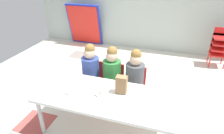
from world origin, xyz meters
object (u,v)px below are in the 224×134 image
object	(u,v)px
seated_child_near_camera	(91,67)
folded_activity_table	(84,25)
kid_chair_red_stack	(220,45)
donut_powdered_loose	(99,94)
seated_child_far_right	(135,74)
paper_bag_brown	(121,85)
craft_table	(107,99)
donut_powdered_on_plate	(69,92)
paper_plate_near_edge	(69,93)
seated_child_middle_seat	(112,70)
paper_plate_center_table	(123,103)

from	to	relation	value
seated_child_near_camera	folded_activity_table	world-z (taller)	folded_activity_table
kid_chair_red_stack	folded_activity_table	bearing A→B (deg)	174.67
donut_powdered_loose	seated_child_far_right	bearing A→B (deg)	63.22
kid_chair_red_stack	paper_bag_brown	size ratio (longest dim) A/B	3.64
craft_table	kid_chair_red_stack	world-z (taller)	kid_chair_red_stack
craft_table	donut_powdered_loose	xyz separation A→B (m)	(-0.09, -0.02, 0.06)
folded_activity_table	donut_powdered_on_plate	distance (m)	3.10
seated_child_near_camera	paper_plate_near_edge	bearing A→B (deg)	-88.96
kid_chair_red_stack	donut_powdered_on_plate	bearing A→B (deg)	-128.70
paper_bag_brown	donut_powdered_on_plate	size ratio (longest dim) A/B	2.21
craft_table	folded_activity_table	bearing A→B (deg)	119.81
seated_child_middle_seat	seated_child_far_right	size ratio (longest dim) A/B	1.00
seated_child_far_right	paper_bag_brown	world-z (taller)	seated_child_far_right
paper_plate_near_edge	donut_powdered_loose	xyz separation A→B (m)	(0.36, 0.08, 0.01)
craft_table	seated_child_far_right	xyz separation A→B (m)	(0.21, 0.59, 0.06)
seated_child_far_right	paper_plate_center_table	distance (m)	0.68
paper_bag_brown	seated_child_near_camera	bearing A→B (deg)	141.75
paper_plate_near_edge	seated_child_near_camera	bearing A→B (deg)	91.04
craft_table	folded_activity_table	world-z (taller)	folded_activity_table
folded_activity_table	donut_powdered_on_plate	size ratio (longest dim) A/B	10.90
donut_powdered_loose	folded_activity_table	bearing A→B (deg)	118.19
craft_table	paper_bag_brown	size ratio (longest dim) A/B	7.66
folded_activity_table	paper_bag_brown	bearing A→B (deg)	-56.99
paper_bag_brown	donut_powdered_on_plate	bearing A→B (deg)	-160.87
paper_bag_brown	donut_powdered_on_plate	xyz separation A→B (m)	(-0.59, -0.21, -0.09)
seated_child_middle_seat	folded_activity_table	xyz separation A→B (m)	(-1.47, 2.20, -0.02)
paper_bag_brown	paper_plate_center_table	size ratio (longest dim) A/B	1.22
seated_child_middle_seat	donut_powdered_on_plate	distance (m)	0.76
craft_table	folded_activity_table	size ratio (longest dim) A/B	1.55
folded_activity_table	paper_plate_center_table	size ratio (longest dim) A/B	6.04
paper_plate_center_table	donut_powdered_loose	size ratio (longest dim) A/B	1.64
kid_chair_red_stack	paper_plate_near_edge	xyz separation A→B (m)	(-2.07, -2.58, 0.09)
kid_chair_red_stack	paper_plate_near_edge	distance (m)	3.31
folded_activity_table	donut_powdered_loose	world-z (taller)	folded_activity_table
donut_powdered_on_plate	paper_plate_center_table	bearing A→B (deg)	0.22
craft_table	paper_plate_center_table	distance (m)	0.25
seated_child_far_right	paper_plate_near_edge	size ratio (longest dim) A/B	5.10
paper_plate_center_table	donut_powdered_loose	bearing A→B (deg)	166.39
craft_table	donut_powdered_loose	world-z (taller)	donut_powdered_loose
folded_activity_table	paper_bag_brown	size ratio (longest dim) A/B	4.94
paper_plate_center_table	donut_powdered_loose	distance (m)	0.33
kid_chair_red_stack	paper_plate_near_edge	size ratio (longest dim) A/B	4.44
kid_chair_red_stack	folded_activity_table	xyz separation A→B (m)	(-3.21, 0.30, 0.08)
seated_child_far_right	craft_table	bearing A→B (deg)	-109.74
seated_child_near_camera	seated_child_middle_seat	bearing A→B (deg)	0.00
craft_table	paper_plate_center_table	xyz separation A→B (m)	(0.22, -0.09, 0.05)
donut_powdered_loose	craft_table	bearing A→B (deg)	10.07
seated_child_near_camera	donut_powdered_loose	size ratio (longest dim) A/B	8.33
seated_child_middle_seat	craft_table	bearing A→B (deg)	-77.85
craft_table	folded_activity_table	xyz separation A→B (m)	(-1.60, 2.79, 0.04)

